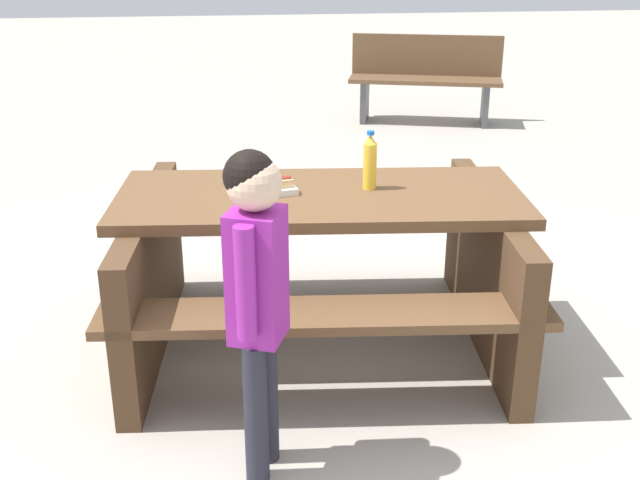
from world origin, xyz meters
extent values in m
plane|color=#ADA599|center=(0.00, 0.00, 0.00)|extent=(30.00, 30.00, 0.00)
cube|color=brown|center=(0.00, 0.00, 0.72)|extent=(1.86, 0.91, 0.05)
cube|color=brown|center=(0.05, 0.56, 0.43)|extent=(1.82, 0.43, 0.04)
cube|color=brown|center=(-0.05, -0.56, 0.43)|extent=(1.82, 0.43, 0.04)
cube|color=#4D3520|center=(0.78, -0.07, 0.35)|extent=(0.22, 1.40, 0.70)
cube|color=#4D3520|center=(-0.78, 0.07, 0.35)|extent=(0.22, 1.40, 0.70)
cylinder|color=yellow|center=(-0.23, -0.04, 0.85)|extent=(0.06, 0.06, 0.21)
cone|color=yellow|center=(-0.23, -0.04, 0.98)|extent=(0.05, 0.05, 0.04)
cylinder|color=blue|center=(-0.23, -0.04, 1.01)|extent=(0.03, 0.03, 0.02)
cube|color=white|center=(0.20, -0.01, 0.77)|extent=(0.20, 0.14, 0.03)
cube|color=#D8B272|center=(0.20, -0.01, 0.80)|extent=(0.16, 0.08, 0.04)
cylinder|color=maroon|center=(0.20, -0.01, 0.82)|extent=(0.14, 0.05, 0.03)
ellipsoid|color=maroon|center=(0.20, -0.01, 0.83)|extent=(0.07, 0.04, 0.01)
cylinder|color=#262633|center=(0.30, 0.85, 0.27)|extent=(0.08, 0.08, 0.54)
cylinder|color=#262633|center=(0.35, 0.96, 0.27)|extent=(0.08, 0.08, 0.54)
cube|color=purple|center=(0.33, 0.91, 0.77)|extent=(0.22, 0.23, 0.46)
cylinder|color=purple|center=(0.28, 0.80, 0.80)|extent=(0.07, 0.07, 0.39)
cylinder|color=purple|center=(0.37, 1.01, 0.80)|extent=(0.07, 0.07, 0.39)
sphere|color=beige|center=(0.33, 0.91, 1.09)|extent=(0.18, 0.18, 0.18)
sphere|color=black|center=(0.34, 0.90, 1.12)|extent=(0.17, 0.17, 0.17)
cube|color=brown|center=(-1.61, -4.35, 0.43)|extent=(1.55, 0.79, 0.04)
cube|color=brown|center=(-1.66, -4.52, 0.65)|extent=(1.45, 0.45, 0.40)
cube|color=#4C4C51|center=(-1.03, -4.51, 0.21)|extent=(0.16, 0.36, 0.41)
cube|color=#4C4C51|center=(-2.19, -4.19, 0.21)|extent=(0.16, 0.36, 0.41)
camera|label=1|loc=(0.42, 3.27, 1.85)|focal=43.99mm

